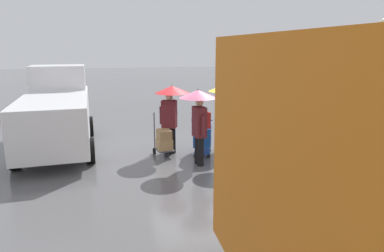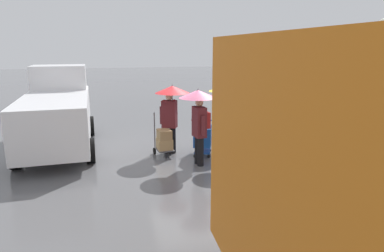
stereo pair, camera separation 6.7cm
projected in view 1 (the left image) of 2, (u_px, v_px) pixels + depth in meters
name	position (u px, v px, depth m)	size (l,w,h in m)	color
ground_plane	(192.00, 153.00, 10.76)	(90.00, 90.00, 0.00)	#5B5B5E
slush_patch_near_cluster	(239.00, 134.00, 12.99)	(1.59, 1.59, 0.01)	silver
slush_patch_under_van	(302.00, 227.00, 6.33)	(2.54, 2.54, 0.01)	#999BA0
cargo_van_parked_right	(57.00, 113.00, 11.04)	(2.39, 5.43, 2.60)	white
shopping_cart_vendor	(203.00, 137.00, 10.43)	(0.78, 0.95, 1.02)	#1951B2
hand_dolly_boxes	(164.00, 141.00, 10.33)	(0.59, 0.76, 1.32)	#515156
pedestrian_pink_side	(171.00, 103.00, 10.39)	(1.04, 1.04, 2.15)	black
pedestrian_black_side	(226.00, 101.00, 10.83)	(1.04, 1.04, 2.15)	black
pedestrian_white_side	(199.00, 110.00, 9.37)	(1.04, 1.04, 2.15)	black
pedestrian_far_side	(243.00, 107.00, 9.76)	(1.04, 1.04, 2.15)	black
street_lamp	(376.00, 87.00, 7.71)	(0.28, 0.28, 3.86)	#2D2D33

